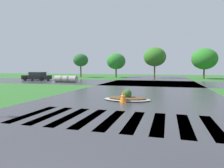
# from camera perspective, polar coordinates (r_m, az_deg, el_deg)

# --- Properties ---
(asphalt_roadway) EXTENTS (11.87, 80.00, 0.01)m
(asphalt_roadway) POSITION_cam_1_polar(r_m,az_deg,el_deg) (12.44, 5.88, -4.70)
(asphalt_roadway) COLOR #35353A
(asphalt_roadway) RESTS_ON ground
(asphalt_cross_road) EXTENTS (90.00, 10.68, 0.01)m
(asphalt_cross_road) POSITION_cam_1_polar(r_m,az_deg,el_deg) (27.09, 11.26, 0.29)
(asphalt_cross_road) COLOR #35353A
(asphalt_cross_road) RESTS_ON ground
(crosswalk_stripes) EXTENTS (7.65, 3.22, 0.01)m
(crosswalk_stripes) POSITION_cam_1_polar(r_m,az_deg,el_deg) (7.90, -0.12, -10.13)
(crosswalk_stripes) COLOR white
(crosswalk_stripes) RESTS_ON ground
(median_island) EXTENTS (2.93, 1.69, 0.68)m
(median_island) POSITION_cam_1_polar(r_m,az_deg,el_deg) (12.52, 4.39, -4.00)
(median_island) COLOR #9E9B93
(median_island) RESTS_ON ground
(car_blue_compact) EXTENTS (4.48, 2.27, 1.35)m
(car_blue_compact) POSITION_cam_1_polar(r_m,az_deg,el_deg) (34.64, -20.76, 2.05)
(car_blue_compact) COLOR black
(car_blue_compact) RESTS_ON ground
(drainage_pipe_stack) EXTENTS (3.42, 1.06, 0.93)m
(drainage_pipe_stack) POSITION_cam_1_polar(r_m,az_deg,el_deg) (28.81, -13.10, 1.42)
(drainage_pipe_stack) COLOR #9E9B93
(drainage_pipe_stack) RESTS_ON ground
(traffic_cone) EXTENTS (0.44, 0.44, 0.69)m
(traffic_cone) POSITION_cam_1_polar(r_m,az_deg,el_deg) (11.69, 3.22, -3.64)
(traffic_cone) COLOR orange
(traffic_cone) RESTS_ON ground
(background_treeline) EXTENTS (42.13, 5.80, 6.06)m
(background_treeline) POSITION_cam_1_polar(r_m,az_deg,el_deg) (39.94, 19.51, 6.97)
(background_treeline) COLOR #4C3823
(background_treeline) RESTS_ON ground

